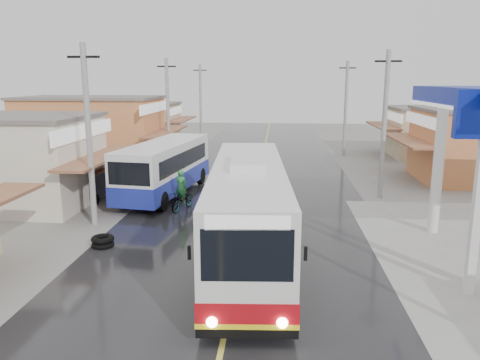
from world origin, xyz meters
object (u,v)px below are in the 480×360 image
at_px(coach_bus, 248,211).
at_px(second_bus, 165,167).
at_px(tricycle_far, 93,182).
at_px(tyre_stack, 103,242).
at_px(tricycle_near, 91,184).
at_px(cyclist, 182,197).

height_order(coach_bus, second_bus, coach_bus).
distance_m(tricycle_far, tyre_stack, 8.34).
height_order(coach_bus, tyre_stack, coach_bus).
bearing_deg(second_bus, tyre_stack, -85.30).
bearing_deg(coach_bus, tricycle_near, 135.96).
distance_m(second_bus, tricycle_near, 4.05).
bearing_deg(tricycle_far, cyclist, -17.24).
bearing_deg(tricycle_near, tyre_stack, -62.86).
relative_size(cyclist, tyre_stack, 2.37).
height_order(second_bus, tricycle_near, second_bus).
height_order(tricycle_near, tyre_stack, tricycle_near).
distance_m(coach_bus, cyclist, 7.29).
distance_m(tricycle_near, tyre_stack, 7.75).
bearing_deg(tricycle_near, coach_bus, -38.18).
bearing_deg(tricycle_near, second_bus, 23.79).
height_order(second_bus, cyclist, second_bus).
distance_m(second_bus, cyclist, 3.50).
xyz_separation_m(coach_bus, second_bus, (-5.29, 9.16, -0.20)).
bearing_deg(tyre_stack, coach_bus, -6.83).
xyz_separation_m(coach_bus, tricycle_near, (-9.00, 7.70, -0.88)).
xyz_separation_m(coach_bus, cyclist, (-3.71, 6.18, -1.13)).
bearing_deg(second_bus, tricycle_far, -159.27).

